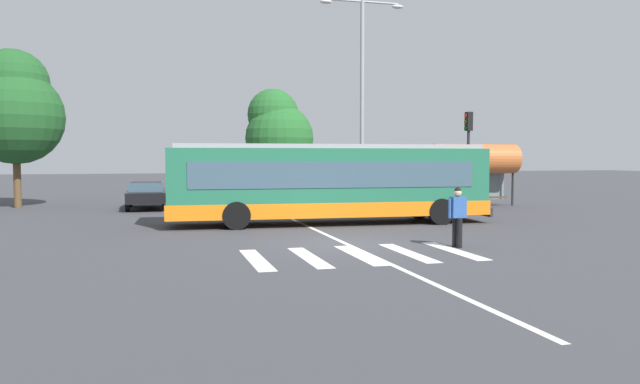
# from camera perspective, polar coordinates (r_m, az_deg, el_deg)

# --- Properties ---
(ground_plane) EXTENTS (160.00, 160.00, 0.00)m
(ground_plane) POSITION_cam_1_polar(r_m,az_deg,el_deg) (17.92, 2.15, -4.93)
(ground_plane) COLOR #3D3D42
(city_transit_bus) EXTENTS (12.48, 3.33, 3.06)m
(city_transit_bus) POSITION_cam_1_polar(r_m,az_deg,el_deg) (23.05, 0.90, 0.89)
(city_transit_bus) COLOR black
(city_transit_bus) RESTS_ON ground_plane
(pedestrian_crossing_street) EXTENTS (0.58, 0.41, 1.72)m
(pedestrian_crossing_street) POSITION_cam_1_polar(r_m,az_deg,el_deg) (17.50, 12.97, -2.02)
(pedestrian_crossing_street) COLOR black
(pedestrian_crossing_street) RESTS_ON ground_plane
(parked_car_black) EXTENTS (1.90, 4.51, 1.35)m
(parked_car_black) POSITION_cam_1_polar(r_m,az_deg,el_deg) (30.98, -16.21, -0.13)
(parked_car_black) COLOR black
(parked_car_black) RESTS_ON ground_plane
(parked_car_red) EXTENTS (2.14, 4.62, 1.35)m
(parked_car_red) POSITION_cam_1_polar(r_m,az_deg,el_deg) (30.91, -11.31, -0.07)
(parked_car_red) COLOR black
(parked_car_red) RESTS_ON ground_plane
(parked_car_white) EXTENTS (1.98, 4.55, 1.35)m
(parked_car_white) POSITION_cam_1_polar(r_m,az_deg,el_deg) (31.33, -6.52, 0.02)
(parked_car_white) COLOR black
(parked_car_white) RESTS_ON ground_plane
(parked_car_champagne) EXTENTS (1.94, 4.54, 1.35)m
(parked_car_champagne) POSITION_cam_1_polar(r_m,az_deg,el_deg) (31.65, -1.14, 0.08)
(parked_car_champagne) COLOR black
(parked_car_champagne) RESTS_ON ground_plane
(traffic_light_far_corner) EXTENTS (0.33, 0.32, 4.73)m
(traffic_light_far_corner) POSITION_cam_1_polar(r_m,az_deg,el_deg) (29.68, 13.95, 4.41)
(traffic_light_far_corner) COLOR #28282B
(traffic_light_far_corner) RESTS_ON ground_plane
(bus_stop_shelter) EXTENTS (4.66, 1.54, 3.25)m
(bus_stop_shelter) POSITION_cam_1_polar(r_m,az_deg,el_deg) (32.16, 14.52, 2.97)
(bus_stop_shelter) COLOR #28282B
(bus_stop_shelter) RESTS_ON ground_plane
(twin_arm_street_lamp) EXTENTS (4.31, 0.32, 10.32)m
(twin_arm_street_lamp) POSITION_cam_1_polar(r_m,az_deg,el_deg) (30.01, 4.03, 10.33)
(twin_arm_street_lamp) COLOR #939399
(twin_arm_street_lamp) RESTS_ON ground_plane
(background_tree_left) EXTENTS (4.74, 4.74, 8.02)m
(background_tree_left) POSITION_cam_1_polar(r_m,az_deg,el_deg) (34.01, -27.09, 7.18)
(background_tree_left) COLOR brown
(background_tree_left) RESTS_ON ground_plane
(background_tree_right) EXTENTS (4.46, 4.46, 7.03)m
(background_tree_right) POSITION_cam_1_polar(r_m,az_deg,el_deg) (39.36, -4.08, 5.79)
(background_tree_right) COLOR brown
(background_tree_right) RESTS_ON ground_plane
(crosswalk_painted_stripes) EXTENTS (5.93, 3.28, 0.01)m
(crosswalk_painted_stripes) POSITION_cam_1_polar(r_m,az_deg,el_deg) (15.86, 3.81, -6.00)
(crosswalk_painted_stripes) COLOR silver
(crosswalk_painted_stripes) RESTS_ON ground_plane
(lane_center_line) EXTENTS (0.16, 24.00, 0.01)m
(lane_center_line) POSITION_cam_1_polar(r_m,az_deg,el_deg) (19.84, 0.64, -4.11)
(lane_center_line) COLOR silver
(lane_center_line) RESTS_ON ground_plane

